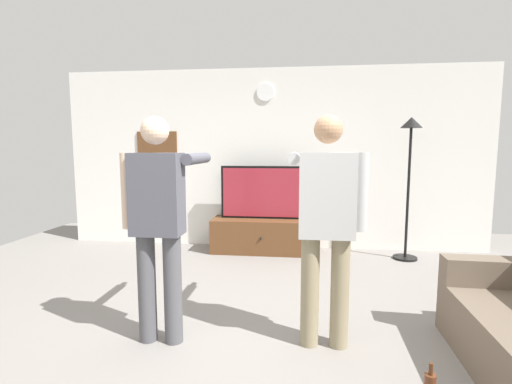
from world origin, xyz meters
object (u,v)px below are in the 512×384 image
Objects in this scene: tv_stand at (263,235)px; television at (264,192)px; wall_clock at (265,92)px; floor_lamp at (410,159)px; person_standing_nearer_couch at (326,218)px; person_standing_nearer_lamp at (158,218)px; framed_picture at (157,149)px.

television is at bearing 90.00° from tv_stand.
wall_clock is at bearing 90.00° from tv_stand.
person_standing_nearer_couch is (-1.25, -2.41, -0.38)m from floor_lamp.
floor_lamp reaches higher than person_standing_nearer_lamp.
person_standing_nearer_couch is (0.73, -2.84, -1.34)m from wall_clock.
framed_picture reaches higher than television.
wall_clock is 2.25m from floor_lamp.
tv_stand is 0.77× the size of floor_lamp.
framed_picture is at bearing 171.66° from television.
person_standing_nearer_couch is at bearing -117.49° from floor_lamp.
person_standing_nearer_lamp is 1.00× the size of person_standing_nearer_couch.
tv_stand is at bearing -9.87° from framed_picture.
framed_picture is (-1.70, 0.30, 1.26)m from tv_stand.
wall_clock is at bearing 79.44° from person_standing_nearer_lamp.
wall_clock is 0.40× the size of framed_picture.
television is 4.88× the size of wall_clock.
tv_stand is at bearing -90.00° from television.
television is 1.49m from wall_clock.
floor_lamp reaches higher than tv_stand.
framed_picture is (-1.70, 0.00, -0.84)m from wall_clock.
person_standing_nearer_lamp is at bearing -100.56° from wall_clock.
floor_lamp is at bearing -4.05° from tv_stand.
floor_lamp is 2.74m from person_standing_nearer_couch.
floor_lamp is 1.09× the size of person_standing_nearer_couch.
wall_clock is (0.00, 0.24, 1.47)m from television.
person_standing_nearer_lamp reaches higher than television.
person_standing_nearer_couch is at bearing -74.29° from television.
person_standing_nearer_couch is at bearing -49.53° from framed_picture.
wall_clock is 0.15× the size of person_standing_nearer_couch.
person_standing_nearer_couch reaches higher than television.
wall_clock is 3.27m from person_standing_nearer_lamp.
framed_picture reaches higher than person_standing_nearer_lamp.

